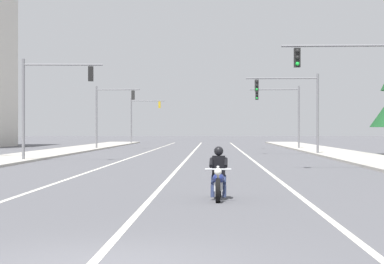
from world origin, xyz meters
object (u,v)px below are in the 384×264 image
at_px(traffic_signal_near_right, 357,83).
at_px(traffic_signal_far_left, 141,114).
at_px(motorcycle_with_rider, 218,178).
at_px(traffic_signal_mid_left, 109,108).
at_px(traffic_signal_far_right, 285,107).
at_px(traffic_signal_near_left, 46,94).
at_px(traffic_signal_mid_right, 297,101).

xyz_separation_m(traffic_signal_near_right, traffic_signal_far_left, (-16.55, 63.64, -0.03)).
relative_size(motorcycle_with_rider, traffic_signal_far_left, 0.35).
relative_size(traffic_signal_mid_left, traffic_signal_far_right, 1.00).
xyz_separation_m(traffic_signal_mid_left, traffic_signal_far_left, (0.41, 27.20, 0.02)).
bearing_deg(traffic_signal_far_right, motorcycle_with_rider, -97.68).
distance_m(traffic_signal_near_right, traffic_signal_near_left, 19.21).
distance_m(traffic_signal_mid_left, traffic_signal_far_right, 17.21).
bearing_deg(traffic_signal_mid_right, traffic_signal_far_left, 110.95).
bearing_deg(traffic_signal_mid_left, motorcycle_with_rider, -78.34).
bearing_deg(traffic_signal_near_left, traffic_signal_far_right, 57.98).
xyz_separation_m(traffic_signal_mid_left, traffic_signal_far_right, (17.21, 0.15, 0.03)).
distance_m(traffic_signal_mid_right, traffic_signal_mid_left, 22.47).
distance_m(traffic_signal_mid_right, traffic_signal_far_left, 45.33).
bearing_deg(traffic_signal_mid_left, traffic_signal_far_right, 0.49).
xyz_separation_m(traffic_signal_mid_right, traffic_signal_far_left, (-16.21, 42.33, -0.06)).
height_order(traffic_signal_mid_right, traffic_signal_mid_left, same).
height_order(motorcycle_with_rider, traffic_signal_mid_right, traffic_signal_mid_right).
relative_size(motorcycle_with_rider, traffic_signal_near_left, 0.35).
bearing_deg(traffic_signal_mid_left, traffic_signal_far_left, 89.14).
distance_m(traffic_signal_near_right, traffic_signal_mid_right, 21.31).
height_order(traffic_signal_near_right, traffic_signal_near_left, same).
relative_size(traffic_signal_mid_right, traffic_signal_far_right, 1.00).
bearing_deg(traffic_signal_mid_left, traffic_signal_near_right, -65.04).
relative_size(motorcycle_with_rider, traffic_signal_near_right, 0.35).
xyz_separation_m(traffic_signal_near_right, traffic_signal_mid_left, (-16.96, 36.43, -0.04)).
bearing_deg(traffic_signal_far_right, traffic_signal_mid_left, -179.51).
bearing_deg(motorcycle_with_rider, traffic_signal_far_right, 82.32).
xyz_separation_m(motorcycle_with_rider, traffic_signal_far_left, (-9.99, 77.60, 3.50)).
xyz_separation_m(traffic_signal_mid_right, traffic_signal_mid_left, (-16.61, 15.13, -0.07)).
relative_size(motorcycle_with_rider, traffic_signal_mid_left, 0.35).
xyz_separation_m(motorcycle_with_rider, traffic_signal_mid_left, (-10.40, 50.39, 3.48)).
relative_size(traffic_signal_near_right, traffic_signal_near_left, 1.00).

